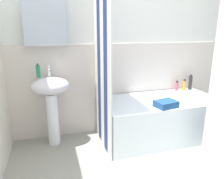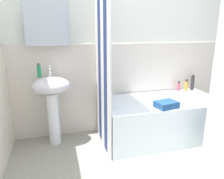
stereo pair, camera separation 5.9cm
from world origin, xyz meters
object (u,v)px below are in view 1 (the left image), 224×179
(bathtub, at_px, (159,118))
(shampoo_bottle, at_px, (177,86))
(sink, at_px, (51,96))
(soap_dispenser, at_px, (38,71))
(body_wash_bottle, at_px, (190,83))
(towel_folded, at_px, (166,104))
(lotion_bottle, at_px, (184,85))

(bathtub, bearing_deg, shampoo_bottle, 36.18)
(sink, xyz_separation_m, soap_dispenser, (-0.12, 0.03, 0.30))
(body_wash_bottle, bearing_deg, shampoo_bottle, 176.92)
(soap_dispenser, xyz_separation_m, body_wash_bottle, (2.11, 0.08, -0.30))
(sink, relative_size, soap_dispenser, 5.14)
(towel_folded, bearing_deg, bathtub, 72.90)
(soap_dispenser, xyz_separation_m, lotion_bottle, (2.00, 0.06, -0.32))
(sink, distance_m, body_wash_bottle, 1.99)
(body_wash_bottle, relative_size, lotion_bottle, 1.33)
(soap_dispenser, bearing_deg, sink, -15.25)
(soap_dispenser, bearing_deg, bathtub, -8.60)
(soap_dispenser, relative_size, towel_folded, 0.68)
(shampoo_bottle, relative_size, towel_folded, 0.60)
(body_wash_bottle, bearing_deg, towel_folded, -142.19)
(soap_dispenser, distance_m, lotion_bottle, 2.02)
(bathtub, height_order, shampoo_bottle, shampoo_bottle)
(bathtub, relative_size, body_wash_bottle, 6.69)
(towel_folded, bearing_deg, body_wash_bottle, 37.81)
(soap_dispenser, distance_m, bathtub, 1.62)
(bathtub, height_order, body_wash_bottle, body_wash_bottle)
(sink, height_order, soap_dispenser, soap_dispenser)
(bathtub, relative_size, shampoo_bottle, 10.37)
(bathtub, distance_m, lotion_bottle, 0.69)
(soap_dispenser, bearing_deg, towel_folded, -19.37)
(shampoo_bottle, bearing_deg, towel_folded, -131.43)
(sink, height_order, bathtub, sink)
(soap_dispenser, height_order, body_wash_bottle, soap_dispenser)
(soap_dispenser, relative_size, bathtub, 0.11)
(shampoo_bottle, height_order, towel_folded, shampoo_bottle)
(lotion_bottle, bearing_deg, body_wash_bottle, 8.72)
(lotion_bottle, distance_m, shampoo_bottle, 0.11)
(sink, distance_m, towel_folded, 1.34)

